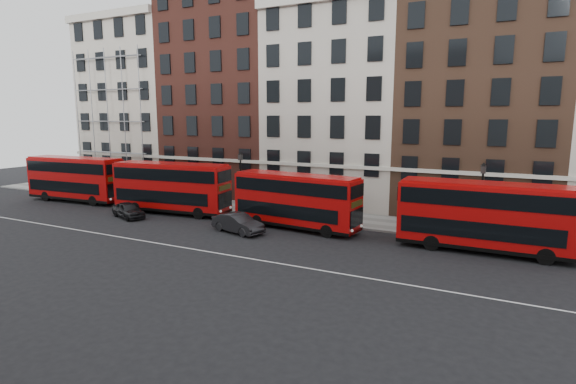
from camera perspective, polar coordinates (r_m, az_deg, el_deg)
The scene contains 14 objects.
ground at distance 30.29m, azimuth -5.63°, elevation -6.91°, with size 120.00×120.00×0.00m, color black.
pavement at distance 39.23m, azimuth 2.63°, elevation -2.93°, with size 80.00×5.00×0.15m, color slate.
kerb at distance 37.02m, azimuth 1.03°, elevation -3.67°, with size 80.00×0.30×0.16m, color gray.
road_centre_line at distance 28.70m, azimuth -7.80°, elevation -7.89°, with size 70.00×0.12×0.01m, color white.
building_terrace at distance 45.26m, azimuth 6.29°, elevation 11.65°, with size 64.00×11.95×22.00m.
bus_a at distance 50.26m, azimuth -25.41°, elevation 1.63°, with size 10.86×3.25×4.50m.
bus_b at distance 41.12m, azimuth -14.62°, elevation 0.67°, with size 10.93×3.68×4.50m.
bus_c at distance 34.35m, azimuth 0.97°, elevation -0.98°, with size 10.26×3.36×4.24m.
bus_d at distance 31.03m, azimuth 23.72°, elevation -2.72°, with size 10.70×2.70×4.48m.
car_rear at distance 40.72m, azimuth -19.61°, elevation -2.17°, with size 1.57×3.90×1.33m, color black.
car_front at distance 33.72m, azimuth -6.39°, elevation -3.94°, with size 1.52×4.37×1.44m, color #232326.
lamp_post_left at distance 40.33m, azimuth -6.02°, elevation 1.71°, with size 0.44×0.44×5.33m.
lamp_post_right at distance 33.72m, azimuth 23.34°, elevation -0.59°, with size 0.44×0.44×5.33m.
iron_railings at distance 41.09m, azimuth 3.89°, elevation -1.54°, with size 6.60×0.06×1.00m, color black, non-canonical shape.
Camera 1 is at (15.69, -24.43, 8.61)m, focal length 28.00 mm.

